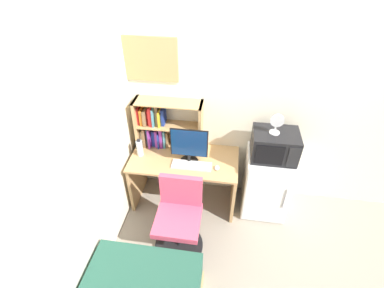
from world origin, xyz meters
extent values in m
cube|color=silver|center=(0.40, 0.02, 1.30)|extent=(6.40, 0.04, 2.60)
cube|color=silver|center=(-1.62, -1.60, 1.30)|extent=(0.04, 4.40, 2.60)
cube|color=tan|center=(-0.91, -0.33, 0.71)|extent=(1.28, 0.65, 0.03)
cube|color=tan|center=(-1.53, -0.33, 0.35)|extent=(0.04, 0.59, 0.69)
cube|color=tan|center=(-0.28, -0.33, 0.35)|extent=(0.04, 0.59, 0.69)
cube|color=tan|center=(-1.50, -0.12, 1.04)|extent=(0.03, 0.25, 0.63)
cube|color=tan|center=(-0.74, -0.12, 1.04)|extent=(0.03, 0.25, 0.63)
cube|color=tan|center=(-1.12, -0.12, 1.35)|extent=(0.80, 0.25, 0.01)
cube|color=tan|center=(-1.12, -0.12, 1.04)|extent=(0.73, 0.25, 0.01)
cube|color=silver|center=(-1.47, -0.09, 0.83)|extent=(0.03, 0.14, 0.21)
cube|color=brown|center=(-1.43, -0.11, 0.85)|extent=(0.03, 0.20, 0.27)
cube|color=teal|center=(-1.40, -0.09, 0.86)|extent=(0.02, 0.14, 0.27)
cube|color=purple|center=(-1.37, -0.11, 0.86)|extent=(0.02, 0.21, 0.27)
cube|color=navy|center=(-1.32, -0.09, 0.83)|extent=(0.04, 0.14, 0.22)
cube|color=purple|center=(-1.28, -0.10, 0.84)|extent=(0.03, 0.17, 0.24)
cube|color=navy|center=(-1.25, -0.11, 0.82)|extent=(0.02, 0.19, 0.21)
cube|color=purple|center=(-1.22, -0.10, 0.86)|extent=(0.04, 0.17, 0.27)
cube|color=teal|center=(-1.18, -0.10, 0.84)|extent=(0.03, 0.16, 0.24)
cube|color=brown|center=(-1.15, -0.09, 0.83)|extent=(0.02, 0.15, 0.22)
cube|color=#B21E1E|center=(-1.48, -0.10, 1.16)|extent=(0.02, 0.18, 0.22)
cube|color=orange|center=(-1.44, -0.11, 1.15)|extent=(0.03, 0.19, 0.20)
cube|color=brown|center=(-1.40, -0.11, 1.14)|extent=(0.04, 0.20, 0.19)
cube|color=#B21E1E|center=(-1.36, -0.09, 1.14)|extent=(0.02, 0.15, 0.20)
cube|color=#B21E1E|center=(-1.33, -0.11, 1.17)|extent=(0.04, 0.19, 0.24)
cube|color=teal|center=(-1.29, -0.11, 1.16)|extent=(0.02, 0.20, 0.23)
cube|color=brown|center=(-1.26, -0.09, 1.18)|extent=(0.04, 0.15, 0.27)
cube|color=gold|center=(-1.22, -0.11, 1.14)|extent=(0.02, 0.19, 0.19)
cube|color=navy|center=(-1.19, -0.09, 1.15)|extent=(0.04, 0.15, 0.21)
cylinder|color=black|center=(-0.84, -0.38, 0.73)|extent=(0.21, 0.21, 0.02)
cylinder|color=black|center=(-0.84, -0.38, 0.78)|extent=(0.04, 0.04, 0.09)
cube|color=black|center=(-0.84, -0.37, 0.99)|extent=(0.43, 0.01, 0.36)
cube|color=navy|center=(-0.84, -0.38, 0.99)|extent=(0.40, 0.02, 0.33)
cube|color=silver|center=(-0.80, -0.45, 0.73)|extent=(0.46, 0.15, 0.02)
ellipsoid|color=silver|center=(-0.51, -0.46, 0.74)|extent=(0.05, 0.08, 0.04)
cylinder|color=silver|center=(-1.44, -0.34, 0.82)|extent=(0.07, 0.07, 0.21)
cylinder|color=black|center=(-1.44, -0.34, 0.94)|extent=(0.04, 0.04, 0.02)
cube|color=white|center=(0.10, -0.29, 0.42)|extent=(0.53, 0.51, 0.85)
cube|color=white|center=(0.10, -0.55, 0.42)|extent=(0.51, 0.01, 0.82)
cylinder|color=#B2B2B7|center=(0.28, -0.56, 0.47)|extent=(0.01, 0.01, 0.30)
cube|color=black|center=(0.10, -0.29, 1.01)|extent=(0.49, 0.38, 0.32)
cube|color=black|center=(0.03, -0.48, 1.01)|extent=(0.30, 0.01, 0.24)
cube|color=black|center=(0.28, -0.48, 1.01)|extent=(0.12, 0.01, 0.25)
cylinder|color=silver|center=(0.07, -0.29, 1.17)|extent=(0.11, 0.11, 0.01)
cylinder|color=silver|center=(0.07, -0.29, 1.22)|extent=(0.02, 0.02, 0.08)
cylinder|color=silver|center=(0.07, -0.30, 1.33)|extent=(0.14, 0.03, 0.14)
cylinder|color=black|center=(-0.86, -1.03, 0.02)|extent=(0.54, 0.54, 0.04)
cylinder|color=black|center=(-0.86, -1.03, 0.23)|extent=(0.04, 0.04, 0.42)
cube|color=#D84766|center=(-0.86, -1.03, 0.46)|extent=(0.47, 0.47, 0.07)
cube|color=#D84766|center=(-0.86, -0.81, 0.69)|extent=(0.45, 0.06, 0.39)
cube|color=tan|center=(-1.35, -0.01, 1.79)|extent=(0.67, 0.02, 0.48)
camera|label=1|loc=(-0.44, -2.81, 2.85)|focal=25.88mm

